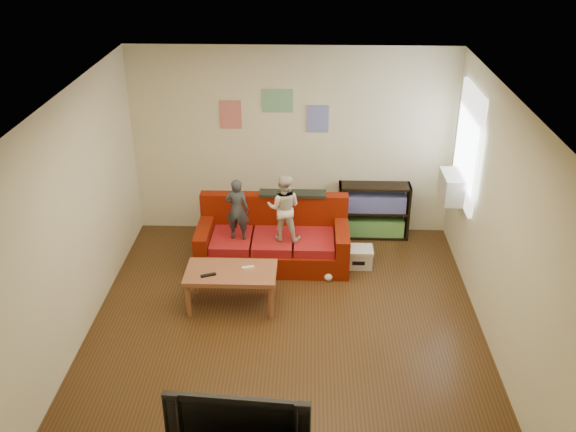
{
  "coord_description": "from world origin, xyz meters",
  "views": [
    {
      "loc": [
        0.23,
        -5.98,
        4.45
      ],
      "look_at": [
        0.0,
        0.8,
        1.05
      ],
      "focal_mm": 40.0,
      "sensor_mm": 36.0,
      "label": 1
    }
  ],
  "objects_px": {
    "sofa": "(273,241)",
    "file_box": "(358,257)",
    "television": "(240,420)",
    "coffee_table": "(231,276)",
    "child_a": "(237,209)",
    "child_b": "(284,208)",
    "bookshelf": "(373,213)"
  },
  "relations": [
    {
      "from": "file_box",
      "to": "television",
      "type": "distance_m",
      "value": 3.93
    },
    {
      "from": "file_box",
      "to": "sofa",
      "type": "bearing_deg",
      "value": 173.92
    },
    {
      "from": "sofa",
      "to": "file_box",
      "type": "bearing_deg",
      "value": -6.08
    },
    {
      "from": "sofa",
      "to": "coffee_table",
      "type": "distance_m",
      "value": 1.19
    },
    {
      "from": "coffee_table",
      "to": "television",
      "type": "xyz_separation_m",
      "value": [
        0.39,
        -2.71,
        0.39
      ]
    },
    {
      "from": "sofa",
      "to": "bookshelf",
      "type": "xyz_separation_m",
      "value": [
        1.4,
        0.74,
        0.06
      ]
    },
    {
      "from": "file_box",
      "to": "coffee_table",
      "type": "bearing_deg",
      "value": -148.28
    },
    {
      "from": "child_a",
      "to": "coffee_table",
      "type": "distance_m",
      "value": 1.02
    },
    {
      "from": "bookshelf",
      "to": "sofa",
      "type": "bearing_deg",
      "value": -152.02
    },
    {
      "from": "coffee_table",
      "to": "file_box",
      "type": "bearing_deg",
      "value": 31.72
    },
    {
      "from": "bookshelf",
      "to": "file_box",
      "type": "distance_m",
      "value": 0.93
    },
    {
      "from": "coffee_table",
      "to": "television",
      "type": "bearing_deg",
      "value": -81.73
    },
    {
      "from": "coffee_table",
      "to": "bookshelf",
      "type": "distance_m",
      "value": 2.6
    },
    {
      "from": "file_box",
      "to": "television",
      "type": "height_order",
      "value": "television"
    },
    {
      "from": "file_box",
      "to": "child_a",
      "type": "bearing_deg",
      "value": -178.28
    },
    {
      "from": "television",
      "to": "sofa",
      "type": "bearing_deg",
      "value": 93.63
    },
    {
      "from": "sofa",
      "to": "file_box",
      "type": "height_order",
      "value": "sofa"
    },
    {
      "from": "child_b",
      "to": "coffee_table",
      "type": "relative_size",
      "value": 0.84
    },
    {
      "from": "child_b",
      "to": "file_box",
      "type": "bearing_deg",
      "value": -171.46
    },
    {
      "from": "child_a",
      "to": "coffee_table",
      "type": "relative_size",
      "value": 0.78
    },
    {
      "from": "child_b",
      "to": "coffee_table",
      "type": "height_order",
      "value": "child_b"
    },
    {
      "from": "file_box",
      "to": "television",
      "type": "bearing_deg",
      "value": -107.76
    },
    {
      "from": "coffee_table",
      "to": "bookshelf",
      "type": "height_order",
      "value": "bookshelf"
    },
    {
      "from": "sofa",
      "to": "child_b",
      "type": "bearing_deg",
      "value": -48.7
    },
    {
      "from": "bookshelf",
      "to": "child_b",
      "type": "bearing_deg",
      "value": -143.91
    },
    {
      "from": "child_b",
      "to": "television",
      "type": "bearing_deg",
      "value": 92.69
    },
    {
      "from": "coffee_table",
      "to": "file_box",
      "type": "distance_m",
      "value": 1.87
    },
    {
      "from": "bookshelf",
      "to": "television",
      "type": "bearing_deg",
      "value": -107.61
    },
    {
      "from": "child_a",
      "to": "file_box",
      "type": "distance_m",
      "value": 1.73
    },
    {
      "from": "child_a",
      "to": "television",
      "type": "bearing_deg",
      "value": 103.56
    },
    {
      "from": "sofa",
      "to": "coffee_table",
      "type": "height_order",
      "value": "sofa"
    },
    {
      "from": "child_a",
      "to": "child_b",
      "type": "height_order",
      "value": "child_b"
    }
  ]
}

